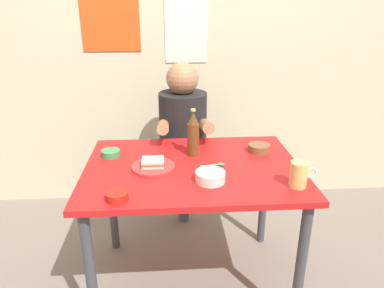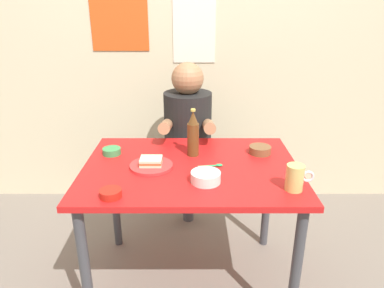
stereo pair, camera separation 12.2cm
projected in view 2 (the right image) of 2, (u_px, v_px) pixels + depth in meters
name	position (u px, v px, depth m)	size (l,w,h in m)	color
ground_plane	(192.00, 279.00, 2.11)	(6.00, 6.00, 0.00)	slate
wall_back	(192.00, 35.00, 2.60)	(4.40, 0.09, 2.60)	beige
dining_table	(192.00, 182.00, 1.87)	(1.10, 0.80, 0.74)	red
stool	(189.00, 178.00, 2.56)	(0.34, 0.34, 0.45)	#4C4C51
person_seated	(189.00, 123.00, 2.40)	(0.33, 0.56, 0.72)	black
plate_orange	(153.00, 166.00, 1.82)	(0.22, 0.22, 0.01)	red
sandwich	(152.00, 161.00, 1.81)	(0.11, 0.09, 0.04)	beige
beer_mug	(297.00, 178.00, 1.57)	(0.13, 0.08, 0.12)	#D1BC66
beer_bottle	(194.00, 135.00, 1.92)	(0.06, 0.06, 0.26)	#593819
dip_bowl_green	(113.00, 151.00, 1.97)	(0.10, 0.10, 0.03)	#388C4C
sambal_bowl_red	(112.00, 193.00, 1.53)	(0.10, 0.10, 0.03)	#B21E14
rice_bowl_white	(207.00, 177.00, 1.66)	(0.14, 0.14, 0.05)	silver
condiment_bowl_brown	(261.00, 150.00, 1.97)	(0.12, 0.12, 0.04)	brown
spoon	(216.00, 165.00, 1.82)	(0.13, 0.03, 0.01)	#26A559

